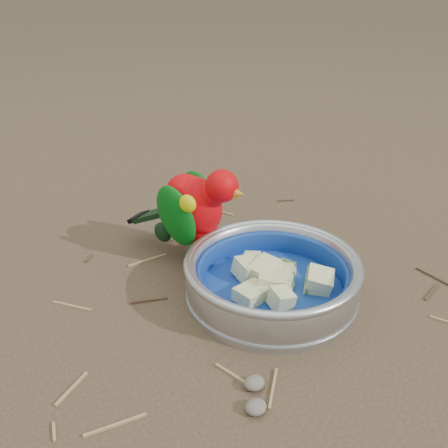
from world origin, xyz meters
TOP-DOWN VIEW (x-y plane):
  - ground at (0.00, 0.00)m, footprint 60.00×60.00m
  - food_bowl at (0.07, 0.10)m, footprint 0.24×0.24m
  - bowl_wall at (0.07, 0.10)m, footprint 0.24×0.24m
  - fruit_wedges at (0.07, 0.10)m, footprint 0.14×0.14m
  - lory_parrot at (0.04, 0.25)m, footprint 0.16×0.21m
  - ground_debris at (0.05, 0.00)m, footprint 0.90×0.80m

SIDE VIEW (x-z plane):
  - ground at x=0.00m, z-range 0.00..0.00m
  - ground_debris at x=0.05m, z-range 0.00..0.01m
  - food_bowl at x=0.07m, z-range 0.00..0.02m
  - fruit_wedges at x=0.07m, z-range 0.02..0.05m
  - bowl_wall at x=0.07m, z-range 0.02..0.06m
  - lory_parrot at x=0.04m, z-range 0.00..0.15m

